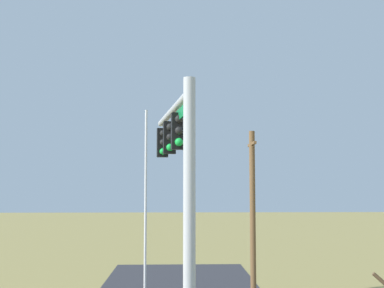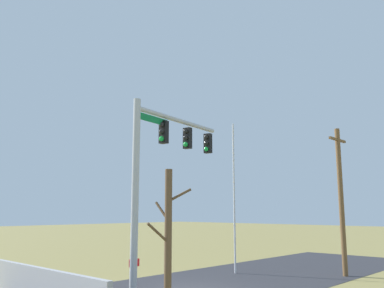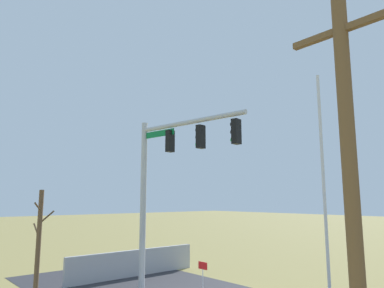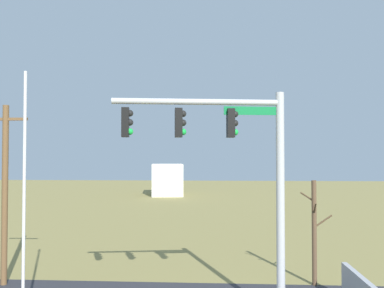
{
  "view_description": "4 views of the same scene",
  "coord_description": "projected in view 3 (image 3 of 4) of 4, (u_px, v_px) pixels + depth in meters",
  "views": [
    {
      "loc": [
        14.13,
        -0.18,
        5.12
      ],
      "look_at": [
        0.66,
        0.24,
        6.28
      ],
      "focal_mm": 45.38,
      "sensor_mm": 36.0,
      "label": 1
    },
    {
      "loc": [
        12.94,
        12.17,
        3.26
      ],
      "look_at": [
        -0.51,
        -0.43,
        6.32
      ],
      "focal_mm": 37.96,
      "sensor_mm": 36.0,
      "label": 2
    },
    {
      "loc": [
        -10.73,
        9.22,
        4.01
      ],
      "look_at": [
        0.73,
        -0.73,
        6.38
      ],
      "focal_mm": 33.16,
      "sensor_mm": 36.0,
      "label": 3
    },
    {
      "loc": [
        1.09,
        -14.14,
        5.43
      ],
      "look_at": [
        0.27,
        -0.69,
        5.83
      ],
      "focal_mm": 39.34,
      "sensor_mm": 36.0,
      "label": 4
    }
  ],
  "objects": [
    {
      "name": "signal_mast",
      "position": [
        167.0,
        170.0,
        15.5
      ],
      "size": [
        5.69,
        1.1,
        7.59
      ],
      "color": "#B2B5BA",
      "rests_on": "ground_plane"
    },
    {
      "name": "open_sign",
      "position": [
        203.0,
        269.0,
        15.88
      ],
      "size": [
        0.56,
        0.04,
        1.22
      ],
      "color": "silver",
      "rests_on": "ground_plane"
    },
    {
      "name": "retaining_fence",
      "position": [
        134.0,
        263.0,
        18.71
      ],
      "size": [
        0.2,
        7.55,
        1.35
      ],
      "primitive_type": "cube",
      "color": "#A8A8AD",
      "rests_on": "ground_plane"
    },
    {
      "name": "bare_tree",
      "position": [
        39.0,
        241.0,
        14.97
      ],
      "size": [
        1.27,
        1.02,
        4.41
      ],
      "color": "brown",
      "rests_on": "ground_plane"
    },
    {
      "name": "utility_pole",
      "position": [
        352.0,
        201.0,
        5.92
      ],
      "size": [
        1.9,
        0.26,
        7.63
      ],
      "color": "brown",
      "rests_on": "ground_plane"
    },
    {
      "name": "sidewalk_corner",
      "position": [
        130.0,
        287.0,
        16.42
      ],
      "size": [
        6.0,
        6.0,
        0.01
      ],
      "primitive_type": "cube",
      "color": "#B7B5AD",
      "rests_on": "ground_plane"
    },
    {
      "name": "flagpole",
      "position": [
        324.0,
        198.0,
        11.22
      ],
      "size": [
        0.1,
        0.1,
        8.11
      ],
      "primitive_type": "cylinder",
      "color": "silver",
      "rests_on": "ground_plane"
    }
  ]
}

